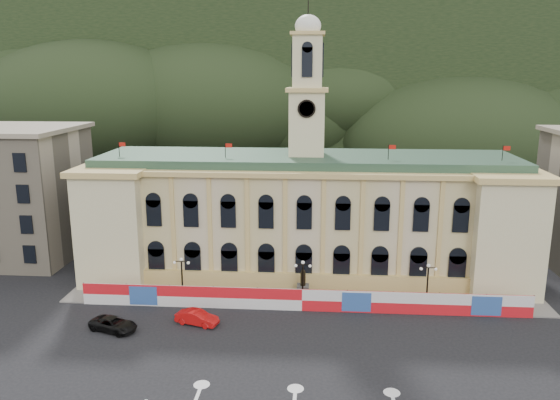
# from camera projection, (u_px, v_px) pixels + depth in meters

# --- Properties ---
(ground) EXTENTS (260.00, 260.00, 0.00)m
(ground) POSITION_uv_depth(u_px,v_px,m) (296.00, 385.00, 46.29)
(ground) COLOR black
(ground) RESTS_ON ground
(hill_ridge) EXTENTS (230.00, 80.00, 64.00)m
(hill_ridge) POSITION_uv_depth(u_px,v_px,m) (315.00, 95.00, 160.31)
(hill_ridge) COLOR black
(hill_ridge) RESTS_ON ground
(city_hall) EXTENTS (56.20, 17.60, 37.10)m
(city_hall) POSITION_uv_depth(u_px,v_px,m) (306.00, 214.00, 71.33)
(city_hall) COLOR #C8B790
(city_hall) RESTS_ON ground
(side_building_left) EXTENTS (21.00, 17.00, 18.60)m
(side_building_left) POSITION_uv_depth(u_px,v_px,m) (3.00, 192.00, 77.30)
(side_building_left) COLOR tan
(side_building_left) RESTS_ON ground
(hoarding_fence) EXTENTS (50.00, 0.44, 2.50)m
(hoarding_fence) POSITION_uv_depth(u_px,v_px,m) (303.00, 300.00, 60.63)
(hoarding_fence) COLOR red
(hoarding_fence) RESTS_ON ground
(pavement) EXTENTS (56.00, 5.50, 0.16)m
(pavement) POSITION_uv_depth(u_px,v_px,m) (303.00, 300.00, 63.51)
(pavement) COLOR slate
(pavement) RESTS_ON ground
(statue) EXTENTS (1.40, 1.40, 3.72)m
(statue) POSITION_uv_depth(u_px,v_px,m) (303.00, 290.00, 63.50)
(statue) COLOR #595651
(statue) RESTS_ON ground
(lamp_left) EXTENTS (1.96, 0.44, 5.15)m
(lamp_left) POSITION_uv_depth(u_px,v_px,m) (182.00, 275.00, 63.11)
(lamp_left) COLOR black
(lamp_left) RESTS_ON ground
(lamp_center) EXTENTS (1.96, 0.44, 5.15)m
(lamp_center) POSITION_uv_depth(u_px,v_px,m) (303.00, 278.00, 62.10)
(lamp_center) COLOR black
(lamp_center) RESTS_ON ground
(lamp_right) EXTENTS (1.96, 0.44, 5.15)m
(lamp_right) POSITION_uv_depth(u_px,v_px,m) (428.00, 281.00, 61.09)
(lamp_right) COLOR black
(lamp_right) RESTS_ON ground
(red_sedan) EXTENTS (4.03, 5.43, 1.51)m
(red_sedan) POSITION_uv_depth(u_px,v_px,m) (197.00, 318.00, 57.36)
(red_sedan) COLOR red
(red_sedan) RESTS_ON ground
(black_suv) EXTENTS (5.46, 6.51, 1.41)m
(black_suv) POSITION_uv_depth(u_px,v_px,m) (113.00, 324.00, 55.96)
(black_suv) COLOR black
(black_suv) RESTS_ON ground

